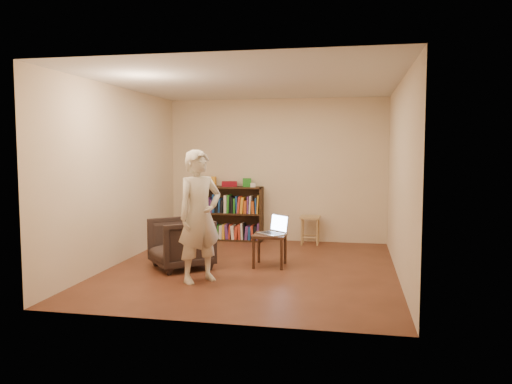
% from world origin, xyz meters
% --- Properties ---
extents(floor, '(4.50, 4.50, 0.00)m').
position_xyz_m(floor, '(0.00, 0.00, 0.00)').
color(floor, '#4E2819').
rests_on(floor, ground).
extents(ceiling, '(4.50, 4.50, 0.00)m').
position_xyz_m(ceiling, '(0.00, 0.00, 2.60)').
color(ceiling, silver).
rests_on(ceiling, wall_back).
extents(wall_back, '(4.00, 0.00, 4.00)m').
position_xyz_m(wall_back, '(0.00, 2.25, 1.30)').
color(wall_back, beige).
rests_on(wall_back, floor).
extents(wall_left, '(0.00, 4.50, 4.50)m').
position_xyz_m(wall_left, '(-2.00, 0.00, 1.30)').
color(wall_left, beige).
rests_on(wall_left, floor).
extents(wall_right, '(0.00, 4.50, 4.50)m').
position_xyz_m(wall_right, '(2.00, 0.00, 1.30)').
color(wall_right, beige).
rests_on(wall_right, floor).
extents(bookshelf, '(1.20, 0.30, 1.00)m').
position_xyz_m(bookshelf, '(-0.83, 2.09, 0.44)').
color(bookshelf, black).
rests_on(bookshelf, floor).
extents(box_yellow, '(0.23, 0.18, 0.18)m').
position_xyz_m(box_yellow, '(-1.21, 2.06, 1.09)').
color(box_yellow, gold).
rests_on(box_yellow, bookshelf).
extents(red_cloth, '(0.32, 0.27, 0.09)m').
position_xyz_m(red_cloth, '(-0.85, 2.10, 1.05)').
color(red_cloth, maroon).
rests_on(red_cloth, bookshelf).
extents(box_green, '(0.18, 0.18, 0.15)m').
position_xyz_m(box_green, '(-0.52, 2.11, 1.08)').
color(box_green, '#237C21').
rests_on(box_green, bookshelf).
extents(box_white, '(0.11, 0.11, 0.07)m').
position_xyz_m(box_white, '(-0.40, 2.05, 1.04)').
color(box_white, silver).
rests_on(box_white, bookshelf).
extents(stool, '(0.35, 0.35, 0.50)m').
position_xyz_m(stool, '(0.66, 1.98, 0.40)').
color(stool, tan).
rests_on(stool, floor).
extents(armchair, '(1.09, 1.09, 0.71)m').
position_xyz_m(armchair, '(-1.00, -0.16, 0.36)').
color(armchair, '#2F251F').
rests_on(armchair, floor).
extents(side_table, '(0.46, 0.46, 0.47)m').
position_xyz_m(side_table, '(0.23, 0.19, 0.39)').
color(side_table, '#302010').
rests_on(side_table, floor).
extents(laptop, '(0.48, 0.48, 0.28)m').
position_xyz_m(laptop, '(0.29, 0.20, 0.53)').
color(laptop, silver).
rests_on(laptop, side_table).
extents(person, '(0.71, 0.73, 1.68)m').
position_xyz_m(person, '(-0.51, -0.80, 0.84)').
color(person, beige).
rests_on(person, floor).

